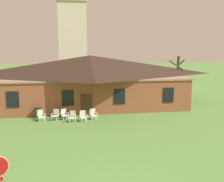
{
  "coord_description": "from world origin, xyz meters",
  "views": [
    {
      "loc": [
        -1.97,
        -9.24,
        6.42
      ],
      "look_at": [
        0.83,
        9.05,
        3.33
      ],
      "focal_mm": 41.46,
      "sensor_mm": 36.0,
      "label": 1
    }
  ],
  "objects_px": {
    "lawn_chair_by_porch": "(41,115)",
    "lawn_chair_far_side": "(93,114)",
    "lawn_chair_right_end": "(83,116)",
    "trash_bin": "(38,113)",
    "lawn_chair_left_end": "(64,114)",
    "lawn_chair_middle": "(73,116)",
    "lawn_chair_near_door": "(56,115)"
  },
  "relations": [
    {
      "from": "lawn_chair_by_porch",
      "to": "trash_bin",
      "type": "height_order",
      "value": "trash_bin"
    },
    {
      "from": "lawn_chair_by_porch",
      "to": "lawn_chair_left_end",
      "type": "bearing_deg",
      "value": 3.78
    },
    {
      "from": "lawn_chair_left_end",
      "to": "lawn_chair_middle",
      "type": "bearing_deg",
      "value": -49.02
    },
    {
      "from": "lawn_chair_middle",
      "to": "lawn_chair_right_end",
      "type": "height_order",
      "value": "same"
    },
    {
      "from": "lawn_chair_right_end",
      "to": "trash_bin",
      "type": "height_order",
      "value": "trash_bin"
    },
    {
      "from": "lawn_chair_left_end",
      "to": "lawn_chair_right_end",
      "type": "relative_size",
      "value": 1.0
    },
    {
      "from": "trash_bin",
      "to": "lawn_chair_near_door",
      "type": "bearing_deg",
      "value": -29.4
    },
    {
      "from": "lawn_chair_near_door",
      "to": "lawn_chair_left_end",
      "type": "height_order",
      "value": "same"
    },
    {
      "from": "lawn_chair_left_end",
      "to": "lawn_chair_far_side",
      "type": "bearing_deg",
      "value": -7.8
    },
    {
      "from": "lawn_chair_near_door",
      "to": "lawn_chair_far_side",
      "type": "height_order",
      "value": "same"
    },
    {
      "from": "lawn_chair_by_porch",
      "to": "lawn_chair_left_end",
      "type": "relative_size",
      "value": 1.0
    },
    {
      "from": "lawn_chair_by_porch",
      "to": "lawn_chair_far_side",
      "type": "xyz_separation_m",
      "value": [
        4.65,
        -0.22,
        0.0
      ]
    },
    {
      "from": "lawn_chair_by_porch",
      "to": "lawn_chair_left_end",
      "type": "height_order",
      "value": "same"
    },
    {
      "from": "lawn_chair_by_porch",
      "to": "lawn_chair_far_side",
      "type": "relative_size",
      "value": 1.0
    },
    {
      "from": "trash_bin",
      "to": "lawn_chair_left_end",
      "type": "bearing_deg",
      "value": -19.42
    },
    {
      "from": "lawn_chair_left_end",
      "to": "lawn_chair_far_side",
      "type": "relative_size",
      "value": 1.0
    },
    {
      "from": "lawn_chair_by_porch",
      "to": "trash_bin",
      "type": "distance_m",
      "value": 1.09
    },
    {
      "from": "lawn_chair_middle",
      "to": "lawn_chair_far_side",
      "type": "bearing_deg",
      "value": 15.64
    },
    {
      "from": "lawn_chair_left_end",
      "to": "lawn_chair_right_end",
      "type": "xyz_separation_m",
      "value": [
        1.66,
        -0.88,
        0.0
      ]
    },
    {
      "from": "lawn_chair_far_side",
      "to": "trash_bin",
      "type": "height_order",
      "value": "trash_bin"
    },
    {
      "from": "trash_bin",
      "to": "lawn_chair_right_end",
      "type": "bearing_deg",
      "value": -22.94
    },
    {
      "from": "lawn_chair_by_porch",
      "to": "lawn_chair_near_door",
      "type": "height_order",
      "value": "same"
    },
    {
      "from": "lawn_chair_near_door",
      "to": "lawn_chair_far_side",
      "type": "relative_size",
      "value": 1.0
    },
    {
      "from": "lawn_chair_near_door",
      "to": "trash_bin",
      "type": "distance_m",
      "value": 1.95
    },
    {
      "from": "trash_bin",
      "to": "lawn_chair_middle",
      "type": "bearing_deg",
      "value": -28.38
    },
    {
      "from": "lawn_chair_far_side",
      "to": "trash_bin",
      "type": "bearing_deg",
      "value": 166.41
    },
    {
      "from": "lawn_chair_by_porch",
      "to": "trash_bin",
      "type": "bearing_deg",
      "value": 112.61
    },
    {
      "from": "lawn_chair_by_porch",
      "to": "lawn_chair_far_side",
      "type": "distance_m",
      "value": 4.65
    },
    {
      "from": "lawn_chair_by_porch",
      "to": "lawn_chair_middle",
      "type": "height_order",
      "value": "same"
    },
    {
      "from": "lawn_chair_right_end",
      "to": "trash_bin",
      "type": "distance_m",
      "value": 4.48
    },
    {
      "from": "lawn_chair_left_end",
      "to": "lawn_chair_far_side",
      "type": "xyz_separation_m",
      "value": [
        2.6,
        -0.36,
        0.0
      ]
    },
    {
      "from": "lawn_chair_by_porch",
      "to": "lawn_chair_right_end",
      "type": "bearing_deg",
      "value": -11.33
    }
  ]
}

